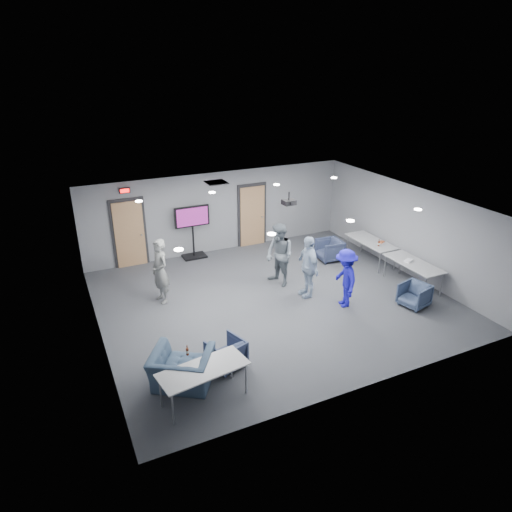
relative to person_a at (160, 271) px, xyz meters
name	(u,v)px	position (x,y,z in m)	size (l,w,h in m)	color
floor	(273,300)	(2.74, -1.22, -0.89)	(9.00, 9.00, 0.00)	#33363A
ceiling	(275,205)	(2.74, -1.22, 1.81)	(9.00, 9.00, 0.00)	white
wall_back	(219,212)	(2.74, 2.78, 0.46)	(9.00, 0.02, 2.70)	gray
wall_front	(371,329)	(2.74, -5.22, 0.46)	(9.00, 0.02, 2.70)	gray
wall_left	(95,288)	(-1.76, -1.22, 0.46)	(0.02, 8.00, 2.70)	gray
wall_right	(407,229)	(7.24, -1.22, 0.46)	(0.02, 8.00, 2.70)	gray
door_left	(130,234)	(-0.26, 2.74, 0.18)	(1.06, 0.17, 2.24)	black
door_right	(252,216)	(3.94, 2.74, 0.18)	(1.06, 0.17, 2.24)	black
exit_sign	(125,190)	(-0.26, 2.72, 1.56)	(0.32, 0.08, 0.16)	black
hvac_diffuser	(216,182)	(2.24, 1.58, 1.80)	(0.60, 0.60, 0.03)	black
downlights	(274,205)	(2.74, -1.22, 1.80)	(6.18, 3.78, 0.02)	white
person_a	(160,271)	(0.00, 0.00, 0.00)	(0.65, 0.43, 1.78)	gray
person_b	(279,255)	(3.33, -0.45, 0.03)	(0.89, 0.70, 1.84)	slate
person_c	(308,266)	(3.72, -1.38, -0.01)	(1.02, 0.43, 1.75)	#A4B9D3
person_d	(345,278)	(4.31, -2.28, -0.09)	(1.03, 0.59, 1.59)	#1D1AAD
chair_right_a	(329,250)	(5.64, 0.42, -0.54)	(0.75, 0.77, 0.70)	#323B57
chair_right_c	(414,295)	(5.97, -3.10, -0.57)	(0.68, 0.70, 0.63)	#3B4A66
chair_front_a	(226,353)	(0.50, -3.41, -0.57)	(0.68, 0.70, 0.64)	#37415F
chair_front_b	(182,369)	(-0.52, -3.61, -0.51)	(1.17, 1.02, 0.76)	#3B4F66
table_right_a	(371,242)	(6.74, -0.27, -0.20)	(0.76, 1.82, 0.73)	#A1A3A6
table_right_b	(413,264)	(6.74, -2.17, -0.20)	(0.75, 1.80, 0.73)	#A1A3A6
table_front_left	(203,371)	(-0.27, -4.22, -0.21)	(1.78, 0.95, 0.73)	#A1A3A6
bottle_front	(187,351)	(-0.41, -3.68, -0.08)	(0.06, 0.06, 0.22)	#57200E
bottle_right	(379,244)	(6.65, -0.74, -0.07)	(0.06, 0.06, 0.23)	#57200E
snack_box	(382,242)	(6.94, -0.53, -0.14)	(0.18, 0.12, 0.04)	#BD582F
wrapper	(408,261)	(6.66, -2.04, -0.13)	(0.24, 0.16, 0.05)	white
tv_stand	(193,229)	(1.72, 2.53, 0.10)	(1.14, 0.54, 1.75)	black
projector	(289,202)	(3.67, -0.30, 1.52)	(0.35, 0.34, 0.36)	black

